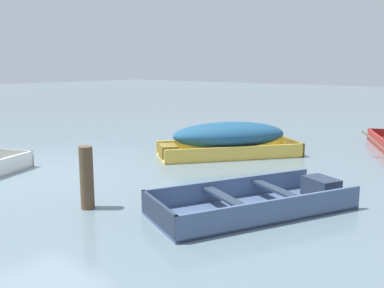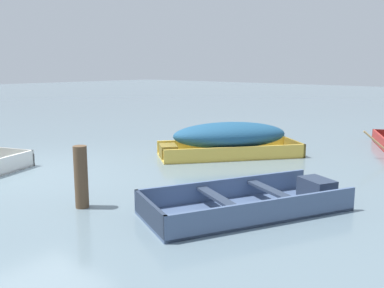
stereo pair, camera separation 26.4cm
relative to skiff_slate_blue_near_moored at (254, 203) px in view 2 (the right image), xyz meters
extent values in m
plane|color=slate|center=(-4.52, -1.07, -0.12)|extent=(80.00, 80.00, 0.00)
cube|color=gray|center=(-5.47, -0.89, 0.05)|extent=(1.02, 0.43, 0.34)
cube|color=#475B7F|center=(-0.06, -0.13, -0.10)|extent=(2.29, 3.15, 0.04)
cube|color=#475B7F|center=(-0.58, 0.11, 0.06)|extent=(1.25, 2.68, 0.35)
cube|color=#475B7F|center=(0.46, -0.36, 0.06)|extent=(1.25, 2.68, 0.35)
cube|color=#273246|center=(-0.65, -1.44, 0.06)|extent=(1.11, 0.54, 0.35)
cube|color=#273246|center=(0.47, 1.04, 0.07)|extent=(0.64, 0.55, 0.31)
cube|color=#273246|center=(0.12, 0.27, 0.14)|extent=(1.06, 0.60, 0.04)
cube|color=#273246|center=(-0.24, -0.53, 0.14)|extent=(1.06, 0.60, 0.04)
cube|color=#E5BC47|center=(-2.52, 2.82, -0.10)|extent=(2.86, 3.28, 0.04)
cube|color=#E5BC47|center=(-2.08, 2.49, 0.04)|extent=(1.97, 2.62, 0.31)
cube|color=#E5BC47|center=(-2.96, 3.15, 0.04)|extent=(1.97, 2.62, 0.31)
cube|color=olive|center=(-1.57, 4.09, 0.04)|extent=(0.95, 0.73, 0.31)
cube|color=olive|center=(-3.38, 1.67, 0.06)|extent=(0.63, 0.60, 0.28)
cube|color=olive|center=(-2.81, 2.43, 0.12)|extent=(0.94, 0.76, 0.04)
cube|color=olive|center=(-2.23, 3.21, 0.12)|extent=(0.94, 0.76, 0.04)
ellipsoid|color=navy|center=(-2.52, 2.82, 0.38)|extent=(2.46, 2.78, 0.59)
cylinder|color=tan|center=(0.13, 4.75, 0.25)|extent=(0.59, 0.34, 0.55)
cylinder|color=brown|center=(-1.97, -1.56, 0.35)|extent=(0.20, 0.20, 0.92)
camera|label=1|loc=(3.05, -5.19, 1.95)|focal=40.00mm
camera|label=2|loc=(3.25, -5.01, 1.95)|focal=40.00mm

